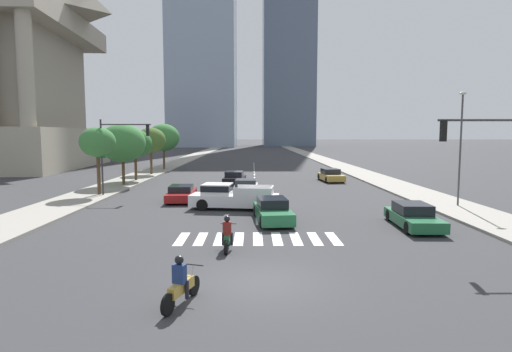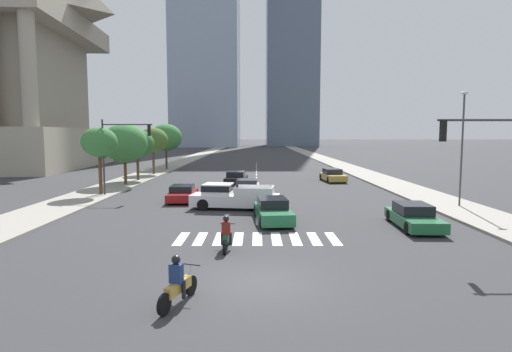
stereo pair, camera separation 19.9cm
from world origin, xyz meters
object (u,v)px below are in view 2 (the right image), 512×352
Objects in this scene: street_tree_nearest at (98,142)px; street_tree_third at (136,144)px; traffic_signal_far at (120,144)px; street_tree_fifth at (165,137)px; sedan_silver_1 at (246,188)px; pickup_truck at (230,197)px; street_tree_second at (124,143)px; sedan_black_5 at (235,178)px; street_tree_fourth at (152,140)px; sedan_green_3 at (272,211)px; sedan_green_4 at (413,217)px; motorcycle_lead at (225,236)px; street_lamp_east at (461,140)px; sedan_red_0 at (182,193)px; traffic_signal_near at (506,153)px; sedan_gold_2 at (332,176)px; motorcycle_trailing at (177,285)px.

street_tree_third is (0.00, 10.71, -0.34)m from street_tree_nearest.
street_tree_fifth reaches higher than traffic_signal_far.
pickup_truck is at bearing 172.61° from sedan_silver_1.
street_tree_second is 1.09× the size of street_tree_third.
sedan_silver_1 is 0.95× the size of sedan_black_5.
sedan_green_3 is at bearing -64.01° from street_tree_fourth.
sedan_green_3 is at bearing -99.86° from sedan_green_4.
traffic_signal_far is at bearing -74.81° from street_tree_second.
motorcycle_lead is 0.28× the size of street_lamp_east.
street_lamp_east reaches higher than sedan_green_4.
sedan_red_0 is 1.12× the size of sedan_silver_1.
street_tree_fourth is at bearing -57.98° from pickup_truck.
sedan_silver_1 reaches higher than sedan_green_4.
pickup_truck is at bearing -117.04° from sedan_green_4.
traffic_signal_far reaches higher than traffic_signal_near.
street_tree_third reaches higher than sedan_gold_2.
street_lamp_east is at bearing -25.84° from motorcycle_trailing.
sedan_gold_2 reaches higher than sedan_red_0.
street_lamp_east is (15.65, -13.25, 3.93)m from sedan_black_5.
street_lamp_east is (5.31, 5.97, 3.96)m from sedan_green_4.
sedan_red_0 is 6.68m from traffic_signal_far.
traffic_signal_far is 11.16m from street_tree_third.
traffic_signal_far is at bearing -118.58° from sedan_green_4.
sedan_black_5 is 11.15m from street_tree_second.
sedan_green_3 is 17.12m from street_tree_nearest.
motorcycle_trailing is 0.28× the size of street_lamp_east.
traffic_signal_near is (9.70, -5.75, 3.54)m from sedan_green_3.
street_tree_nearest is at bearing -34.22° from traffic_signal_near.
motorcycle_trailing is 33.89m from sedan_gold_2.
traffic_signal_near reaches higher than sedan_green_3.
motorcycle_lead is 0.38× the size of street_tree_fourth.
motorcycle_lead reaches higher than sedan_gold_2.
motorcycle_trailing is 0.34× the size of street_tree_fifth.
street_tree_fourth is at bearing 95.85° from traffic_signal_far.
sedan_green_3 is 0.85× the size of street_tree_second.
street_tree_third reaches higher than motorcycle_trailing.
motorcycle_trailing is 24.32m from street_tree_nearest.
traffic_signal_far is (-5.17, 2.15, 3.65)m from sedan_red_0.
sedan_green_3 is 1.08× the size of sedan_black_5.
street_lamp_east is at bearing -12.21° from traffic_signal_far.
street_tree_fourth reaches higher than sedan_gold_2.
motorcycle_lead is 18.61m from street_lamp_east.
street_tree_fifth reaches higher than pickup_truck.
sedan_red_0 is at bearing 18.22° from motorcycle_lead.
sedan_red_0 is 0.64× the size of street_lamp_east.
traffic_signal_near is 40.53m from street_tree_fourth.
motorcycle_lead is 19.79m from street_tree_nearest.
pickup_truck is at bearing -32.24° from traffic_signal_far.
sedan_green_4 is 0.78× the size of street_tree_fifth.
motorcycle_trailing is 0.36× the size of traffic_signal_near.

